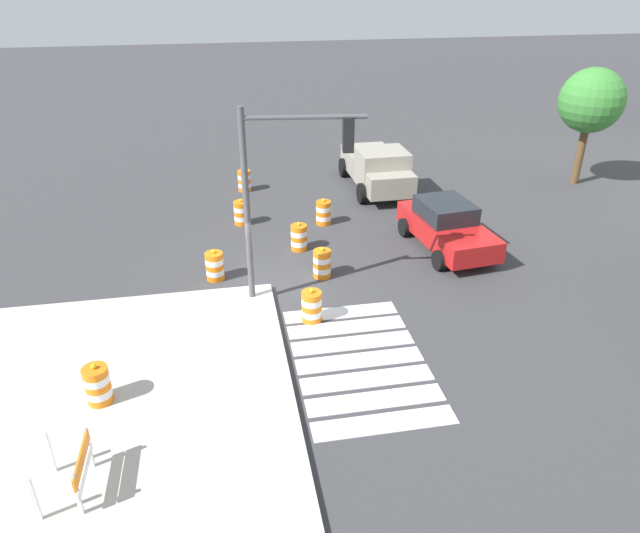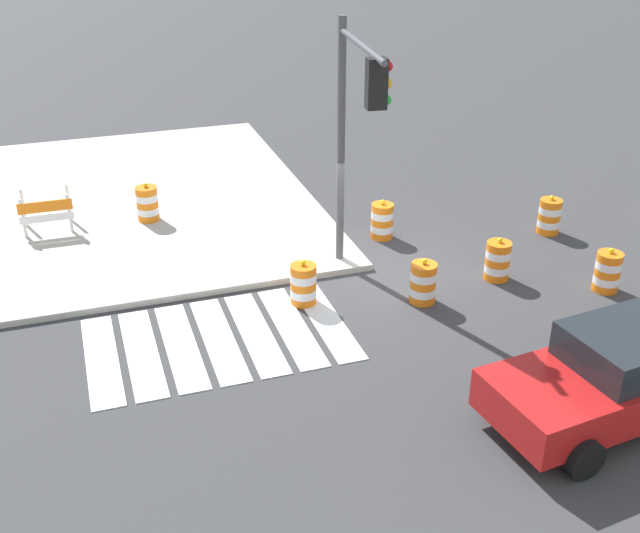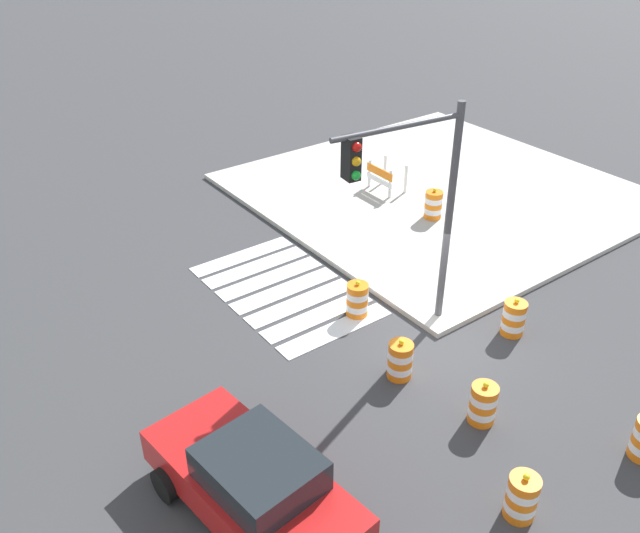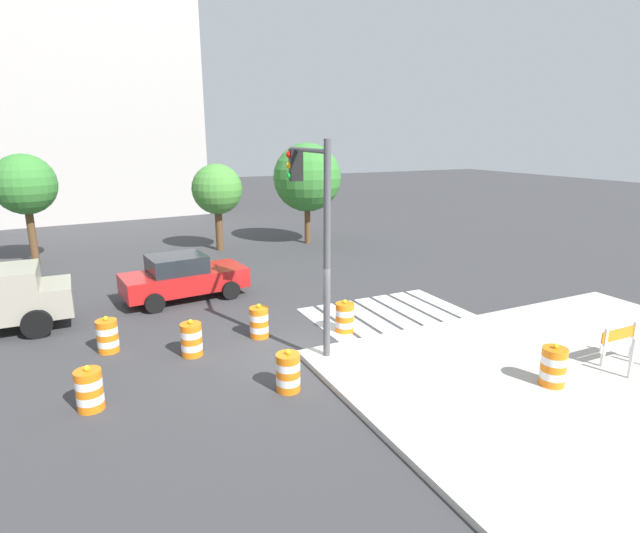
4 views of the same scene
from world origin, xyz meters
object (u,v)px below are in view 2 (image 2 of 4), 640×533
object	(u,v)px
sports_car	(615,376)
traffic_barrel_median_far	(303,284)
traffic_barrel_opposite_curb	(498,261)
traffic_barrel_far_curb	(423,283)
traffic_barrel_crosswalk_end	(607,272)
traffic_light_pole	(355,114)
traffic_barrel_near_corner	(549,216)
traffic_barrel_lane_center	(382,221)
construction_barricade	(46,211)
traffic_barrel_on_sidewalk	(147,203)

from	to	relation	value
sports_car	traffic_barrel_median_far	world-z (taller)	sports_car
traffic_barrel_opposite_curb	traffic_barrel_far_curb	bearing A→B (deg)	11.75
traffic_barrel_crosswalk_end	traffic_barrel_far_curb	world-z (taller)	same
traffic_barrel_far_curb	traffic_light_pole	xyz separation A→B (m)	(1.19, -1.15, 3.46)
traffic_barrel_far_curb	traffic_barrel_opposite_curb	distance (m)	2.09
traffic_barrel_near_corner	traffic_barrel_far_curb	size ratio (longest dim) A/B	1.00
traffic_barrel_far_curb	traffic_barrel_lane_center	bearing A→B (deg)	-97.64
construction_barricade	sports_car	bearing A→B (deg)	129.72
traffic_barrel_opposite_curb	traffic_light_pole	distance (m)	4.79
traffic_light_pole	traffic_barrel_on_sidewalk	bearing A→B (deg)	-51.52
traffic_barrel_far_curb	traffic_barrel_opposite_curb	xyz separation A→B (m)	(-2.05, -0.43, 0.00)
sports_car	traffic_barrel_far_curb	distance (m)	4.77
traffic_barrel_far_curb	traffic_light_pole	world-z (taller)	traffic_light_pole
traffic_barrel_lane_center	traffic_barrel_opposite_curb	distance (m)	3.31
traffic_barrel_median_far	traffic_barrel_opposite_curb	distance (m)	4.49
sports_car	traffic_barrel_on_sidewalk	world-z (taller)	sports_car
traffic_barrel_median_far	traffic_barrel_on_sidewalk	world-z (taller)	traffic_barrel_on_sidewalk
traffic_barrel_near_corner	traffic_barrel_far_curb	world-z (taller)	same
traffic_barrel_far_curb	traffic_barrel_on_sidewalk	distance (m)	7.80
traffic_barrel_crosswalk_end	traffic_barrel_far_curb	distance (m)	4.13
traffic_barrel_crosswalk_end	traffic_barrel_far_curb	size ratio (longest dim) A/B	1.00
traffic_barrel_near_corner	traffic_barrel_on_sidewalk	size ratio (longest dim) A/B	1.00
sports_car	traffic_barrel_crosswalk_end	xyz separation A→B (m)	(-2.77, -3.77, -0.36)
sports_car	traffic_barrel_crosswalk_end	world-z (taller)	sports_car
traffic_barrel_near_corner	traffic_barrel_median_far	bearing A→B (deg)	11.95
traffic_barrel_crosswalk_end	traffic_barrel_opposite_curb	distance (m)	2.36
traffic_barrel_crosswalk_end	traffic_barrel_median_far	xyz separation A→B (m)	(6.48, -1.56, 0.00)
traffic_barrel_crosswalk_end	traffic_barrel_lane_center	bearing A→B (deg)	-48.88
traffic_barrel_lane_center	traffic_barrel_on_sidewalk	world-z (taller)	traffic_barrel_on_sidewalk
traffic_barrel_near_corner	traffic_barrel_opposite_curb	xyz separation A→B (m)	(2.54, 1.81, 0.00)
traffic_barrel_on_sidewalk	traffic_light_pole	world-z (taller)	traffic_light_pole
construction_barricade	traffic_barrel_on_sidewalk	bearing A→B (deg)	179.47
traffic_barrel_on_sidewalk	traffic_barrel_median_far	bearing A→B (deg)	116.33
traffic_barrel_on_sidewalk	traffic_light_pole	xyz separation A→B (m)	(-3.83, 4.82, 3.31)
construction_barricade	traffic_barrel_opposite_curb	bearing A→B (deg)	149.75
traffic_light_pole	construction_barricade	bearing A→B (deg)	-37.48
construction_barricade	traffic_barrel_crosswalk_end	bearing A→B (deg)	149.49
traffic_barrel_on_sidewalk	traffic_barrel_crosswalk_end	bearing A→B (deg)	143.20
sports_car	traffic_barrel_median_far	distance (m)	6.51
sports_car	construction_barricade	xyz separation A→B (m)	(8.79, -10.58, -0.09)
traffic_barrel_near_corner	construction_barricade	distance (m)	12.66
traffic_barrel_lane_center	traffic_barrel_near_corner	bearing A→B (deg)	165.33
traffic_barrel_near_corner	traffic_barrel_on_sidewalk	world-z (taller)	traffic_barrel_on_sidewalk
sports_car	traffic_light_pole	distance (m)	6.97
traffic_barrel_crosswalk_end	traffic_barrel_opposite_curb	xyz separation A→B (m)	(2.00, -1.24, 0.00)
traffic_barrel_opposite_curb	traffic_barrel_lane_center	bearing A→B (deg)	-61.01
traffic_barrel_median_far	traffic_barrel_lane_center	world-z (taller)	same
traffic_barrel_far_curb	traffic_barrel_opposite_curb	bearing A→B (deg)	-168.25
traffic_barrel_far_curb	traffic_barrel_on_sidewalk	xyz separation A→B (m)	(5.02, -5.97, 0.15)
traffic_barrel_on_sidewalk	traffic_barrel_far_curb	bearing A→B (deg)	130.05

